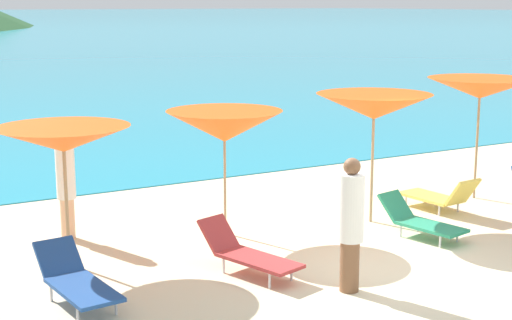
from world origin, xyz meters
The scene contains 11 objects.
ground_plane centered at (0.00, 10.00, -0.15)m, with size 50.00×100.00×0.30m, color beige.
umbrella_1 centered at (-4.07, 2.54, 1.87)m, with size 1.98×1.98×2.06m.
umbrella_2 centered at (-1.36, 2.80, 1.81)m, with size 2.11×2.11×2.07m.
umbrella_3 centered at (1.21, 2.18, 2.04)m, with size 2.08×2.08×2.26m.
umbrella_4 centered at (4.04, 2.53, 2.17)m, with size 2.17×2.17×2.37m.
lounge_chair_2 centered at (1.34, 1.06, 0.28)m, with size 0.82×1.57×0.64m.
lounge_chair_4 centered at (-4.41, 1.05, 0.31)m, with size 0.73×1.72×0.66m.
lounge_chair_6 centered at (-1.98, 0.93, 0.31)m, with size 0.96×1.74×0.69m.
lounge_chair_7 centered at (2.74, 2.10, 0.30)m, with size 0.73×1.57×0.72m.
beachgoer_1 centered at (-3.71, 3.83, 0.95)m, with size 0.31×0.31×1.77m.
beachgoer_2 centered at (-1.12, -0.34, 0.96)m, with size 0.35×0.35×1.81m.
Camera 1 is at (-7.05, -8.25, 3.78)m, focal length 54.38 mm.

